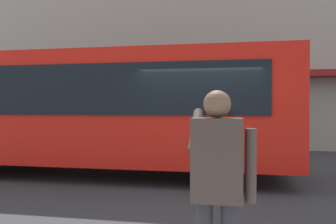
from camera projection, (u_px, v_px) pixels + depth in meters
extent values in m
plane|color=#38383A|center=(202.00, 184.00, 7.36)|extent=(60.00, 60.00, 0.00)
cube|color=#A89E8E|center=(215.00, 6.00, 13.96)|extent=(28.00, 0.80, 12.00)
cube|color=maroon|center=(305.00, 74.00, 12.79)|extent=(4.40, 1.10, 0.24)
cube|color=red|center=(108.00, 108.00, 8.32)|extent=(9.00, 2.50, 2.60)
cube|color=black|center=(87.00, 89.00, 7.08)|extent=(7.60, 0.06, 1.10)
cylinder|color=black|center=(27.00, 148.00, 9.96)|extent=(1.00, 0.28, 1.00)
cylinder|color=black|center=(229.00, 152.00, 8.88)|extent=(1.00, 0.28, 1.00)
cylinder|color=black|center=(229.00, 167.00, 6.72)|extent=(1.00, 0.28, 1.00)
cube|color=#473833|center=(217.00, 160.00, 2.62)|extent=(0.40, 0.24, 0.66)
sphere|color=brown|center=(217.00, 104.00, 2.61)|extent=(0.22, 0.22, 0.22)
cylinder|color=#473833|center=(251.00, 166.00, 2.57)|extent=(0.09, 0.09, 0.58)
cylinder|color=#473833|center=(196.00, 130.00, 2.80)|extent=(0.09, 0.48, 0.37)
cube|color=black|center=(207.00, 107.00, 2.93)|extent=(0.07, 0.01, 0.14)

